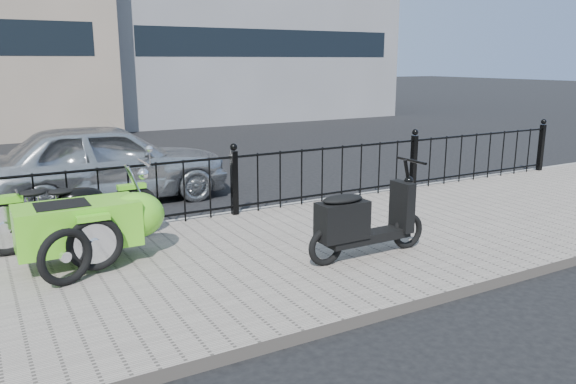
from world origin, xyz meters
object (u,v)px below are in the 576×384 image
scooter (361,222)px  spare_tire (65,257)px  motorcycle_sidecar (92,219)px  sedan_car (107,162)px

scooter → spare_tire: size_ratio=2.73×
motorcycle_sidecar → sedan_car: (0.86, 3.19, 0.10)m
motorcycle_sidecar → sedan_car: size_ratio=0.56×
motorcycle_sidecar → scooter: (2.70, -1.51, -0.04)m
motorcycle_sidecar → scooter: size_ratio=1.39×
sedan_car → motorcycle_sidecar: bearing=166.1°
scooter → sedan_car: 5.05m
scooter → sedan_car: bearing=111.4°
motorcycle_sidecar → spare_tire: bearing=-120.8°
spare_tire → sedan_car: sedan_car is taller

